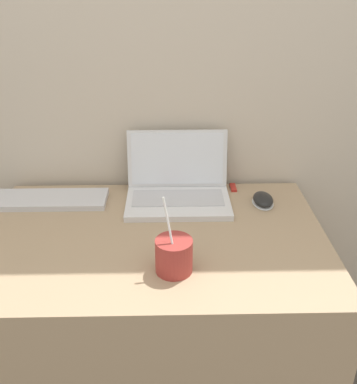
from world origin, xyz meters
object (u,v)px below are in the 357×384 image
Objects in this scene: drink_cup at (174,255)px; computer_mouse at (263,200)px; external_keyboard at (46,200)px; laptop at (178,187)px; usb_stick at (233,188)px.

computer_mouse is (0.31, 0.37, -0.04)m from drink_cup.
computer_mouse is at bearing 50.04° from drink_cup.
external_keyboard is at bearing 178.01° from computer_mouse.
external_keyboard is at bearing -178.70° from laptop.
external_keyboard is 0.67m from usb_stick.
computer_mouse is 1.86× the size of usb_stick.
external_keyboard is (-0.46, -0.01, -0.04)m from laptop.
drink_cup is 0.59m from external_keyboard.
usb_stick is (0.21, 0.08, -0.05)m from laptop.
laptop is 3.16× the size of computer_mouse.
external_keyboard is (-0.75, 0.03, -0.00)m from computer_mouse.
computer_mouse is at bearing -53.28° from usb_stick.
usb_stick is (0.66, 0.09, -0.01)m from external_keyboard.
drink_cup is at bearing -114.66° from usb_stick.
laptop reaches higher than computer_mouse.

